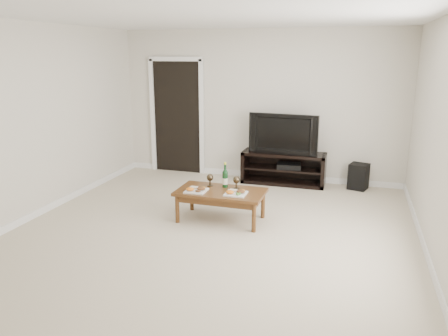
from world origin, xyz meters
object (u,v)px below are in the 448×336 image
media_console (283,168)px  coffee_table (221,205)px  subwoofer (359,176)px  television (285,133)px

media_console → coffee_table: 2.03m
subwoofer → media_console: bearing=-161.2°
television → subwoofer: (1.24, 0.05, -0.67)m
media_console → coffee_table: bearing=-105.0°
media_console → television: size_ratio=1.21×
television → coffee_table: bearing=-99.9°
coffee_table → subwoofer: bearing=48.6°
television → coffee_table: (-0.52, -1.96, -0.68)m
subwoofer → coffee_table: 2.68m
media_console → coffee_table: (-0.52, -1.96, -0.07)m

